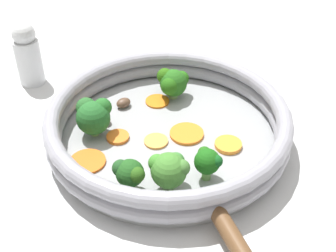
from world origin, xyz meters
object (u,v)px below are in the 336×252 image
at_px(carrot_slice_5, 88,161).
at_px(broccoli_floret_1, 173,82).
at_px(broccoli_floret_2, 129,173).
at_px(mushroom_piece_2, 161,163).
at_px(skillet, 168,138).
at_px(mushroom_piece_1, 122,104).
at_px(broccoli_floret_3, 208,161).
at_px(salt_shaker, 28,54).
at_px(carrot_slice_1, 187,134).
at_px(carrot_slice_4, 157,101).
at_px(carrot_slice_2, 156,141).
at_px(carrot_slice_6, 118,137).
at_px(broccoli_floret_0, 93,115).
at_px(mushroom_piece_0, 103,119).
at_px(carrot_slice_3, 93,111).
at_px(carrot_slice_0, 228,145).

distance_m(carrot_slice_5, broccoli_floret_1, 0.19).
xyz_separation_m(broccoli_floret_2, mushroom_piece_2, (-0.00, 0.05, -0.02)).
height_order(skillet, carrot_slice_5, carrot_slice_5).
relative_size(skillet, mushroom_piece_1, 13.72).
relative_size(broccoli_floret_3, salt_shaker, 0.41).
height_order(carrot_slice_1, broccoli_floret_1, broccoli_floret_1).
bearing_deg(carrot_slice_4, carrot_slice_2, -44.77).
bearing_deg(carrot_slice_4, mushroom_piece_2, -42.14).
relative_size(carrot_slice_2, mushroom_piece_1, 1.45).
xyz_separation_m(carrot_slice_1, carrot_slice_6, (-0.06, -0.07, 0.00)).
bearing_deg(carrot_slice_1, carrot_slice_4, 162.96).
height_order(carrot_slice_5, broccoli_floret_0, broccoli_floret_0).
relative_size(carrot_slice_6, mushroom_piece_2, 0.98).
bearing_deg(broccoli_floret_2, mushroom_piece_0, 154.56).
relative_size(carrot_slice_1, broccoli_floret_1, 0.89).
distance_m(carrot_slice_3, broccoli_floret_2, 0.18).
distance_m(carrot_slice_0, salt_shaker, 0.36).
bearing_deg(carrot_slice_1, carrot_slice_0, 20.98).
distance_m(carrot_slice_0, broccoli_floret_0, 0.19).
xyz_separation_m(carrot_slice_3, carrot_slice_4, (0.05, 0.08, -0.00)).
distance_m(carrot_slice_3, broccoli_floret_3, 0.21).
relative_size(carrot_slice_0, broccoli_floret_3, 0.83).
relative_size(carrot_slice_1, carrot_slice_5, 1.00).
relative_size(carrot_slice_1, mushroom_piece_1, 2.08).
bearing_deg(mushroom_piece_2, carrot_slice_4, 137.86).
distance_m(carrot_slice_0, carrot_slice_4, 0.14).
relative_size(carrot_slice_4, broccoli_floret_3, 0.82).
bearing_deg(broccoli_floret_0, mushroom_piece_2, 7.61).
xyz_separation_m(skillet, carrot_slice_5, (-0.03, -0.11, 0.01)).
bearing_deg(carrot_slice_5, mushroom_piece_1, 118.93).
bearing_deg(carrot_slice_3, broccoli_floret_2, -22.82).
height_order(carrot_slice_2, carrot_slice_5, same).
bearing_deg(broccoli_floret_1, skillet, -49.35).
distance_m(broccoli_floret_0, mushroom_piece_1, 0.07).
xyz_separation_m(mushroom_piece_0, salt_shaker, (-0.18, -0.00, 0.03)).
bearing_deg(skillet, carrot_slice_3, -160.60).
distance_m(carrot_slice_1, carrot_slice_4, 0.09).
distance_m(carrot_slice_3, mushroom_piece_0, 0.03).
relative_size(skillet, broccoli_floret_0, 5.79).
relative_size(carrot_slice_0, carrot_slice_4, 1.02).
height_order(broccoli_floret_3, mushroom_piece_1, broccoli_floret_3).
xyz_separation_m(carrot_slice_1, broccoli_floret_1, (-0.08, 0.05, 0.02)).
xyz_separation_m(carrot_slice_4, mushroom_piece_2, (0.11, -0.10, 0.01)).
relative_size(mushroom_piece_0, mushroom_piece_1, 1.06).
bearing_deg(broccoli_floret_3, mushroom_piece_2, -152.78).
relative_size(carrot_slice_0, carrot_slice_1, 0.77).
distance_m(broccoli_floret_0, broccoli_floret_1, 0.14).
height_order(carrot_slice_3, mushroom_piece_2, mushroom_piece_2).
xyz_separation_m(carrot_slice_4, carrot_slice_5, (0.03, -0.16, 0.00)).
relative_size(skillet, carrot_slice_0, 8.52).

